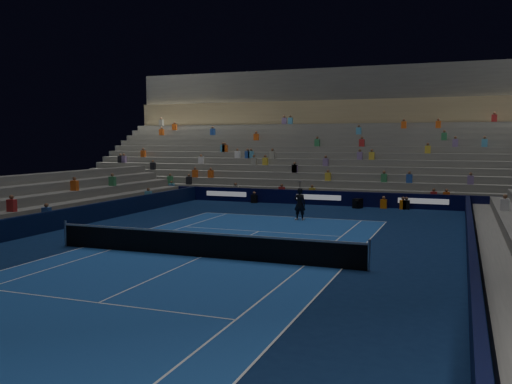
{
  "coord_description": "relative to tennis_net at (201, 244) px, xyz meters",
  "views": [
    {
      "loc": [
        9.28,
        -18.71,
        4.47
      ],
      "look_at": [
        0.0,
        6.0,
        2.0
      ],
      "focal_mm": 38.51,
      "sensor_mm": 36.0,
      "label": 1
    }
  ],
  "objects": [
    {
      "name": "ground",
      "position": [
        0.0,
        0.0,
        -0.5
      ],
      "size": [
        90.0,
        90.0,
        0.0
      ],
      "primitive_type": "plane",
      "color": "#0B1E45",
      "rests_on": "ground"
    },
    {
      "name": "court_surface",
      "position": [
        0.0,
        0.0,
        -0.5
      ],
      "size": [
        10.97,
        23.77,
        0.01
      ],
      "primitive_type": "cube",
      "color": "#1B4A99",
      "rests_on": "ground"
    },
    {
      "name": "sponsor_barrier_far",
      "position": [
        0.0,
        18.5,
        -0.0
      ],
      "size": [
        44.0,
        0.25,
        1.0
      ],
      "primitive_type": "cube",
      "color": "black",
      "rests_on": "ground"
    },
    {
      "name": "sponsor_barrier_east",
      "position": [
        9.7,
        0.0,
        -0.0
      ],
      "size": [
        0.25,
        37.0,
        1.0
      ],
      "primitive_type": "cube",
      "color": "black",
      "rests_on": "ground"
    },
    {
      "name": "sponsor_barrier_west",
      "position": [
        -9.7,
        0.0,
        -0.0
      ],
      "size": [
        0.25,
        37.0,
        1.0
      ],
      "primitive_type": "cube",
      "color": "black",
      "rests_on": "ground"
    },
    {
      "name": "grandstand_main",
      "position": [
        0.0,
        27.9,
        2.87
      ],
      "size": [
        44.0,
        15.2,
        11.2
      ],
      "color": "slate",
      "rests_on": "ground"
    },
    {
      "name": "tennis_net",
      "position": [
        0.0,
        0.0,
        0.0
      ],
      "size": [
        12.9,
        0.1,
        1.1
      ],
      "color": "#B2B2B7",
      "rests_on": "ground"
    },
    {
      "name": "tennis_player",
      "position": [
        0.8,
        10.91,
        0.41
      ],
      "size": [
        0.68,
        0.46,
        1.84
      ],
      "primitive_type": "imported",
      "rotation": [
        0.0,
        0.0,
        3.11
      ],
      "color": "black",
      "rests_on": "ground"
    },
    {
      "name": "broadcast_camera",
      "position": [
        2.88,
        17.56,
        -0.18
      ],
      "size": [
        0.67,
        1.02,
        0.64
      ],
      "color": "black",
      "rests_on": "ground"
    }
  ]
}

